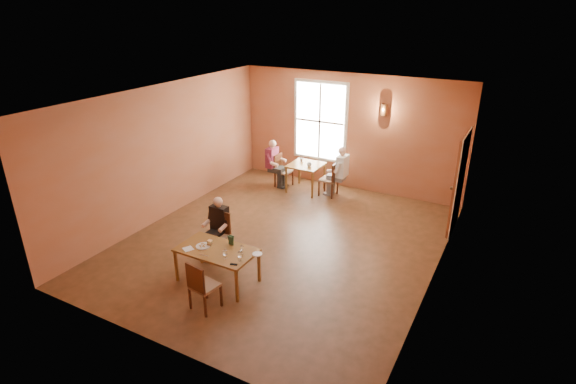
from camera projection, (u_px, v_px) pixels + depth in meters
The scene contains 30 objects.
ground at pixel (283, 242), 9.31m from camera, with size 6.00×7.00×0.01m, color brown.
wall_back at pixel (349, 132), 11.56m from camera, with size 6.00×0.04×3.00m, color brown.
wall_front at pixel (154, 257), 5.89m from camera, with size 6.00×0.04×3.00m, color brown.
wall_left at pixel (166, 152), 10.04m from camera, with size 0.04×7.00×3.00m, color brown.
wall_right at pixel (442, 205), 7.41m from camera, with size 0.04×7.00×3.00m, color brown.
ceiling at pixel (283, 97), 8.15m from camera, with size 6.00×7.00×0.04m, color white.
window at pixel (320, 121), 11.80m from camera, with size 1.36×0.10×1.96m, color white.
door at pixel (457, 184), 9.48m from camera, with size 0.12×1.04×2.10m, color maroon.
wall_sconce at pixel (384, 110), 10.82m from camera, with size 0.16×0.16×0.28m, color brown.
main_table at pixel (218, 265), 7.89m from camera, with size 1.37×0.77×0.64m, color #5D2E14, non-canonical shape.
chair_diner_main at pixel (216, 236), 8.59m from camera, with size 0.40×0.40×0.91m, color #572E1D, non-canonical shape.
diner_main at pixel (215, 232), 8.52m from camera, with size 0.45×0.45×1.13m, color #322418, non-canonical shape.
chair_empty at pixel (205, 285), 7.14m from camera, with size 0.39×0.39×0.87m, color #5C3216, non-canonical shape.
plate_food at pixel (203, 246), 7.85m from camera, with size 0.26×0.26×0.03m, color white.
sandwich at pixel (210, 243), 7.86m from camera, with size 0.08×0.07×0.09m, color #B1844E.
goblet_a at pixel (242, 249), 7.60m from camera, with size 0.06×0.06×0.16m, color white, non-canonical shape.
goblet_b at pixel (240, 256), 7.39m from camera, with size 0.07×0.07×0.18m, color white, non-canonical shape.
goblet_c at pixel (225, 254), 7.45m from camera, with size 0.07×0.07×0.17m, color white, non-canonical shape.
menu_stand at pixel (231, 240), 7.89m from camera, with size 0.10×0.05×0.17m, color #24442B.
knife at pixel (204, 255), 7.58m from camera, with size 0.18×0.01×0.00m, color silver.
napkin at pixel (188, 249), 7.78m from camera, with size 0.16×0.16×0.01m, color white.
side_plate at pixel (257, 254), 7.61m from camera, with size 0.17×0.17×0.01m, color white.
sunglasses at pixel (234, 264), 7.31m from camera, with size 0.12×0.04×0.02m, color black.
second_table at pixel (306, 177), 11.73m from camera, with size 0.83×0.83×0.73m, color brown, non-canonical shape.
chair_diner_white at pixel (329, 179), 11.41m from camera, with size 0.40×0.40×0.90m, color #5A301B, non-canonical shape.
diner_white at pixel (330, 172), 11.33m from camera, with size 0.51×0.51×1.27m, color white, non-canonical shape.
chair_diner_maroon at pixel (284, 171), 11.98m from camera, with size 0.39×0.39×0.88m, color #523318, non-canonical shape.
diner_maroon at pixel (283, 164), 11.93m from camera, with size 0.49×0.49×1.23m, color maroon, non-canonical shape.
cup_a at pixel (309, 165), 11.41m from camera, with size 0.12×0.12×0.10m, color white.
cup_b at pixel (301, 160), 11.77m from camera, with size 0.10×0.10×0.09m, color silver.
Camera 1 is at (3.97, -7.15, 4.58)m, focal length 28.00 mm.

